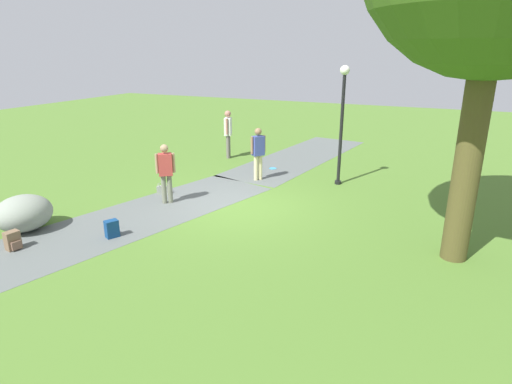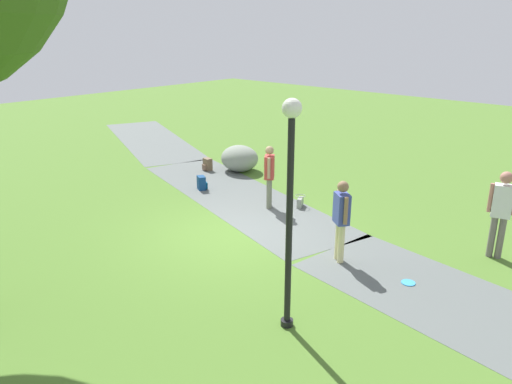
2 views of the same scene
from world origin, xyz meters
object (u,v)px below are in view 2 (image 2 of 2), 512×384
object	(u,v)px
man_near_boulder	(501,208)
backpack_by_boulder	(207,165)
lamp_post	(290,194)
woman_with_handbag	(269,173)
handbag_on_grass	(300,202)
spare_backpack_on_lawn	(202,183)
lawn_boulder	(240,158)
frisbee_on_grass	(408,283)
passerby_on_path	(341,216)

from	to	relation	value
man_near_boulder	backpack_by_boulder	xyz separation A→B (m)	(9.02, -0.31, -0.88)
lamp_post	woman_with_handbag	size ratio (longest dim) A/B	2.19
handbag_on_grass	backpack_by_boulder	bearing A→B (deg)	-8.65
man_near_boulder	spare_backpack_on_lawn	size ratio (longest dim) A/B	4.56
woman_with_handbag	backpack_by_boulder	xyz separation A→B (m)	(3.74, -1.24, -0.75)
lawn_boulder	frisbee_on_grass	bearing A→B (deg)	156.86
handbag_on_grass	woman_with_handbag	bearing A→B (deg)	45.74
man_near_boulder	passerby_on_path	xyz separation A→B (m)	(2.25, 2.28, -0.09)
man_near_boulder	spare_backpack_on_lawn	bearing A→B (deg)	8.42
spare_backpack_on_lawn	woman_with_handbag	bearing A→B (deg)	-175.04
passerby_on_path	man_near_boulder	bearing A→B (deg)	-134.62
backpack_by_boulder	lawn_boulder	bearing A→B (deg)	-140.85
lawn_boulder	handbag_on_grass	xyz separation A→B (m)	(-3.48, 1.32, -0.28)
woman_with_handbag	handbag_on_grass	distance (m)	1.14
man_near_boulder	handbag_on_grass	distance (m)	4.82
woman_with_handbag	frisbee_on_grass	xyz separation A→B (m)	(-4.49, 1.26, -0.93)
woman_with_handbag	handbag_on_grass	xyz separation A→B (m)	(-0.57, -0.58, -0.80)
lamp_post	handbag_on_grass	world-z (taller)	lamp_post
woman_with_handbag	man_near_boulder	bearing A→B (deg)	-170.04
woman_with_handbag	lawn_boulder	bearing A→B (deg)	-33.12
lawn_boulder	passerby_on_path	bearing A→B (deg)	151.34
lamp_post	spare_backpack_on_lawn	distance (m)	7.33
woman_with_handbag	spare_backpack_on_lawn	distance (m)	2.51
lawn_boulder	frisbee_on_grass	world-z (taller)	lawn_boulder
man_near_boulder	backpack_by_boulder	size ratio (longest dim) A/B	4.56
backpack_by_boulder	spare_backpack_on_lawn	bearing A→B (deg)	133.07
man_near_boulder	backpack_by_boulder	world-z (taller)	man_near_boulder
man_near_boulder	lamp_post	bearing A→B (deg)	71.29
lawn_boulder	passerby_on_path	size ratio (longest dim) A/B	0.89
man_near_boulder	handbag_on_grass	xyz separation A→B (m)	(4.71, 0.35, -0.93)
handbag_on_grass	man_near_boulder	bearing A→B (deg)	-175.80
lamp_post	man_near_boulder	world-z (taller)	lamp_post
lamp_post	handbag_on_grass	bearing A→B (deg)	-54.67
man_near_boulder	frisbee_on_grass	size ratio (longest dim) A/B	7.12
backpack_by_boulder	spare_backpack_on_lawn	xyz separation A→B (m)	(-1.35, 1.44, 0.00)
lamp_post	frisbee_on_grass	xyz separation A→B (m)	(-0.82, -2.54, -2.20)
passerby_on_path	backpack_by_boulder	xyz separation A→B (m)	(6.77, -2.59, -0.78)
passerby_on_path	frisbee_on_grass	xyz separation A→B (m)	(-1.46, -0.09, -0.96)
handbag_on_grass	passerby_on_path	bearing A→B (deg)	141.93
backpack_by_boulder	frisbee_on_grass	world-z (taller)	backpack_by_boulder
lawn_boulder	frisbee_on_grass	xyz separation A→B (m)	(-7.41, 3.17, -0.41)
man_near_boulder	spare_backpack_on_lawn	distance (m)	7.80
lawn_boulder	man_near_boulder	bearing A→B (deg)	173.22
lamp_post	frisbee_on_grass	bearing A→B (deg)	-107.81
woman_with_handbag	backpack_by_boulder	world-z (taller)	woman_with_handbag
lamp_post	passerby_on_path	world-z (taller)	lamp_post
spare_backpack_on_lawn	frisbee_on_grass	world-z (taller)	spare_backpack_on_lawn
woman_with_handbag	passerby_on_path	xyz separation A→B (m)	(-3.03, 1.35, 0.03)
spare_backpack_on_lawn	handbag_on_grass	bearing A→B (deg)	-165.04
passerby_on_path	handbag_on_grass	world-z (taller)	passerby_on_path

